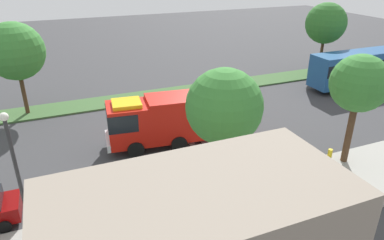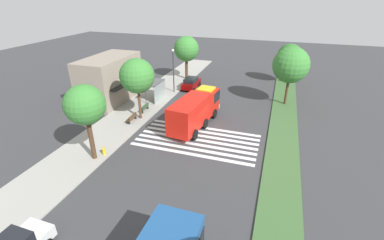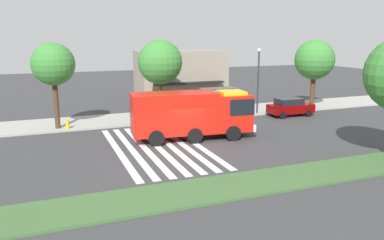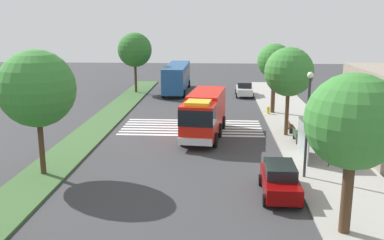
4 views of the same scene
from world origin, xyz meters
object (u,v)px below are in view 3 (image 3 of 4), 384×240
object	(u,v)px
bus_stop_shelter	(220,96)
sidewalk_tree_west	(160,62)
fire_truck	(195,112)
street_lamp	(258,75)
bench_near_shelter	(180,112)
sidewalk_tree_center	(315,60)
sidewalk_tree_far_west	(53,65)
fire_hydrant	(68,124)
bench_west_of_shelter	(147,115)
parked_car_mid	(290,107)

from	to	relation	value
bus_stop_shelter	sidewalk_tree_west	size ratio (longest dim) A/B	0.50
fire_truck	street_lamp	xyz separation A→B (m)	(8.94, 6.19, 1.81)
bench_near_shelter	street_lamp	bearing A→B (deg)	-6.77
bench_near_shelter	sidewalk_tree_center	size ratio (longest dim) A/B	0.23
sidewalk_tree_west	sidewalk_tree_center	distance (m)	16.31
fire_truck	bench_near_shelter	xyz separation A→B (m)	(1.34, 7.09, -1.39)
fire_truck	sidewalk_tree_far_west	xyz separation A→B (m)	(-9.33, 6.59, 3.26)
sidewalk_tree_west	fire_hydrant	bearing A→B (deg)	-176.42
bus_stop_shelter	sidewalk_tree_center	size ratio (longest dim) A/B	0.50
bench_west_of_shelter	sidewalk_tree_center	xyz separation A→B (m)	(17.46, -0.50, 4.46)
fire_truck	sidewalk_tree_center	size ratio (longest dim) A/B	1.32
bench_west_of_shelter	bus_stop_shelter	bearing A→B (deg)	0.04
bench_west_of_shelter	sidewalk_tree_west	world-z (taller)	sidewalk_tree_west
bench_west_of_shelter	street_lamp	size ratio (longest dim) A/B	0.26
bus_stop_shelter	sidewalk_tree_far_west	size ratio (longest dim) A/B	0.51
bench_west_of_shelter	street_lamp	xyz separation A→B (m)	(10.71, -0.90, 3.20)
sidewalk_tree_west	bench_near_shelter	bearing A→B (deg)	14.37
fire_truck	sidewalk_tree_west	bearing A→B (deg)	102.15
fire_truck	street_lamp	world-z (taller)	street_lamp
bench_west_of_shelter	street_lamp	world-z (taller)	street_lamp
street_lamp	sidewalk_tree_west	distance (m)	9.67
sidewalk_tree_west	bus_stop_shelter	bearing A→B (deg)	4.87
parked_car_mid	street_lamp	xyz separation A→B (m)	(-2.53, 1.80, 2.91)
sidewalk_tree_center	fire_hydrant	bearing A→B (deg)	-178.82
bench_near_shelter	sidewalk_tree_west	bearing A→B (deg)	-165.63
fire_hydrant	parked_car_mid	bearing A→B (deg)	-4.84
fire_truck	street_lamp	size ratio (longest dim) A/B	1.48
fire_truck	bus_stop_shelter	world-z (taller)	fire_truck
street_lamp	bus_stop_shelter	bearing A→B (deg)	165.85
fire_truck	bench_west_of_shelter	xyz separation A→B (m)	(-1.77, 7.09, -1.39)
bench_west_of_shelter	fire_hydrant	xyz separation A→B (m)	(-6.83, -1.00, -0.10)
sidewalk_tree_far_west	sidewalk_tree_west	world-z (taller)	sidewalk_tree_west
fire_truck	bench_near_shelter	size ratio (longest dim) A/B	5.72
sidewalk_tree_far_west	sidewalk_tree_center	world-z (taller)	sidewalk_tree_center
street_lamp	fire_hydrant	world-z (taller)	street_lamp
sidewalk_tree_center	sidewalk_tree_west	bearing A→B (deg)	-180.00
fire_truck	fire_hydrant	xyz separation A→B (m)	(-8.61, 6.09, -1.49)
bench_west_of_shelter	sidewalk_tree_center	distance (m)	18.03
bench_west_of_shelter	sidewalk_tree_center	bearing A→B (deg)	-1.65
fire_truck	fire_hydrant	bearing A→B (deg)	151.46
parked_car_mid	fire_hydrant	world-z (taller)	parked_car_mid
bus_stop_shelter	sidewalk_tree_west	world-z (taller)	sidewalk_tree_west
bench_near_shelter	sidewalk_tree_west	size ratio (longest dim) A/B	0.23
sidewalk_tree_far_west	fire_hydrant	distance (m)	4.83
street_lamp	sidewalk_tree_center	xyz separation A→B (m)	(6.75, 0.40, 1.26)
parked_car_mid	bench_near_shelter	distance (m)	10.49
parked_car_mid	bus_stop_shelter	bearing A→B (deg)	157.43
fire_hydrant	street_lamp	bearing A→B (deg)	0.33
parked_car_mid	bus_stop_shelter	xyz separation A→B (m)	(-6.13, 2.71, 1.01)
bus_stop_shelter	bench_west_of_shelter	xyz separation A→B (m)	(-7.11, -0.01, -1.30)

